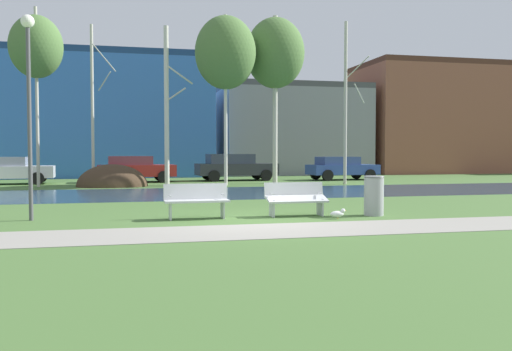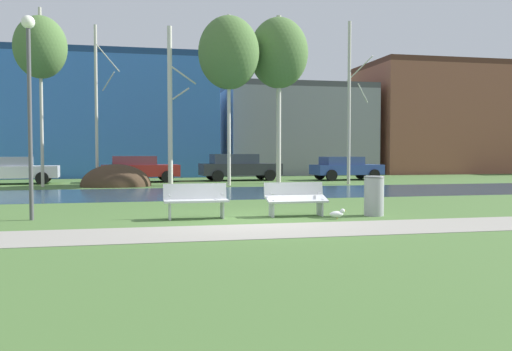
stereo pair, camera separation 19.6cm
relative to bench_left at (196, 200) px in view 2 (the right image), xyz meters
name	(u,v)px [view 2 (the right image)]	position (x,y,z in m)	size (l,w,h in m)	color
ground_plane	(204,191)	(1.30, 9.22, -0.47)	(120.00, 120.00, 0.00)	#476B33
paved_path_strip	(269,231)	(1.30, -2.42, -0.47)	(60.00, 2.11, 0.01)	gray
river_band	(207,193)	(1.30, 8.18, -0.47)	(80.00, 6.55, 0.01)	#284256
soil_mound	(116,186)	(-2.48, 13.23, -0.47)	(3.34, 2.46, 2.14)	#423021
bench_left	(196,200)	(0.00, 0.00, 0.00)	(1.61, 0.58, 0.87)	silver
bench_right	(296,198)	(2.59, 0.00, 0.00)	(1.61, 0.58, 0.87)	silver
trash_bin	(374,195)	(4.62, -0.36, 0.07)	(0.54, 0.54, 1.04)	#999B9E
seagull	(337,214)	(3.43, -0.82, -0.34)	(0.43, 0.16, 0.26)	white
streetlamp	(29,83)	(-3.97, 0.57, 2.88)	(0.32, 0.32, 4.96)	#4C4C51
birch_far_left	(40,48)	(-5.87, 13.68, 6.07)	(2.44, 2.44, 8.42)	#BCB7A8
birch_left	(97,104)	(-3.36, 13.91, 3.50)	(1.22, 2.00, 7.78)	#BCB7A8
birch_center_left	(171,105)	(0.13, 13.07, 3.43)	(1.39, 2.19, 7.70)	beige
birch_center	(229,53)	(2.93, 12.73, 5.99)	(2.97, 2.97, 8.30)	beige
birch_center_right	(279,54)	(5.73, 13.85, 6.26)	(3.04, 3.04, 8.67)	beige
birch_right	(350,102)	(9.08, 12.42, 3.70)	(1.34, 2.20, 8.23)	#BCB7A8
parked_van_nearest_white	(12,169)	(-7.78, 16.22, 0.28)	(4.49, 2.22, 1.39)	silver
parked_sedan_second_red	(139,168)	(-1.41, 16.58, 0.29)	(4.23, 2.30, 1.42)	maroon
parked_hatch_third_dark	(239,167)	(4.20, 17.08, 0.33)	(4.68, 2.30, 1.52)	#282B30
parked_wagon_fourth_blue	(345,167)	(10.42, 16.32, 0.26)	(4.16, 2.15, 1.36)	#2D4793
building_blue_store	(95,117)	(-4.33, 25.45, 3.59)	(16.15, 8.68, 8.13)	#3870C6
building_grey_warehouse	(296,130)	(10.05, 25.16, 2.80)	(10.57, 6.06, 6.54)	gray
building_brick_low	(456,119)	(23.44, 25.53, 3.77)	(15.04, 7.48, 8.48)	brown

